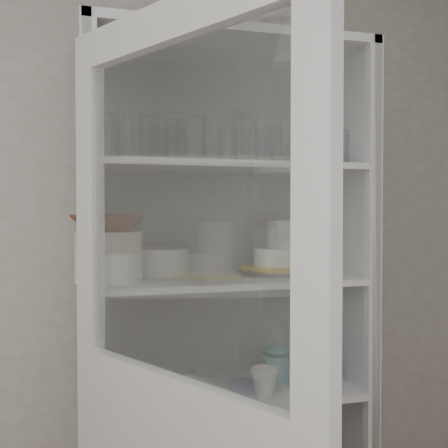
{
  "coord_description": "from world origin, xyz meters",
  "views": [
    {
      "loc": [
        -0.35,
        -0.66,
        1.5
      ],
      "look_at": [
        0.2,
        1.27,
        1.45
      ],
      "focal_mm": 45.0,
      "sensor_mm": 36.0,
      "label": 1
    }
  ],
  "objects": [
    {
      "name": "wall_back",
      "position": [
        0.0,
        1.5,
        1.3
      ],
      "size": [
        3.6,
        0.02,
        2.6
      ],
      "primitive_type": "cube",
      "color": "gray",
      "rests_on": "ground"
    },
    {
      "name": "pantry_cabinet",
      "position": [
        0.2,
        1.34,
        0.94
      ],
      "size": [
        1.0,
        0.45,
        2.1
      ],
      "color": "#B8B8B8",
      "rests_on": "floor"
    },
    {
      "name": "tumbler_0",
      "position": [
        -0.21,
        1.16,
        1.73
      ],
      "size": [
        0.09,
        0.09,
        0.14
      ],
      "primitive_type": "cylinder",
      "rotation": [
        0.0,
        0.0,
        0.22
      ],
      "color": "silver",
      "rests_on": "shelf_glass"
    },
    {
      "name": "tumbler_1",
      "position": [
        -0.09,
        1.12,
        1.73
      ],
      "size": [
        0.08,
        0.08,
        0.14
      ],
      "primitive_type": "cylinder",
      "rotation": [
        0.0,
        0.0,
        -0.19
      ],
      "color": "silver",
      "rests_on": "shelf_glass"
    },
    {
      "name": "tumbler_2",
      "position": [
        0.07,
        1.15,
        1.73
      ],
      "size": [
        0.09,
        0.09,
        0.14
      ],
      "primitive_type": "cylinder",
      "rotation": [
        0.0,
        0.0,
        -0.24
      ],
      "color": "silver",
      "rests_on": "shelf_glass"
    },
    {
      "name": "tumbler_3",
      "position": [
        0.18,
        1.15,
        1.73
      ],
      "size": [
        0.08,
        0.08,
        0.14
      ],
      "primitive_type": "cylinder",
      "rotation": [
        0.0,
        0.0,
        0.1
      ],
      "color": "silver",
      "rests_on": "shelf_glass"
    },
    {
      "name": "tumbler_4",
      "position": [
        0.23,
        1.15,
        1.73
      ],
      "size": [
        0.08,
        0.08,
        0.14
      ],
      "primitive_type": "cylinder",
      "rotation": [
        0.0,
        0.0,
        0.11
      ],
      "color": "silver",
      "rests_on": "shelf_glass"
    },
    {
      "name": "tumbler_5",
      "position": [
        0.6,
        1.16,
        1.72
      ],
      "size": [
        0.08,
        0.08,
        0.12
      ],
      "primitive_type": "cylinder",
      "rotation": [
        0.0,
        0.0,
        0.33
      ],
      "color": "silver",
      "rests_on": "shelf_glass"
    },
    {
      "name": "tumbler_6",
      "position": [
        0.44,
        1.17,
        1.73
      ],
      "size": [
        0.09,
        0.09,
        0.15
      ],
      "primitive_type": "cylinder",
      "rotation": [
        0.0,
        0.0,
        -0.21
      ],
      "color": "silver",
      "rests_on": "shelf_glass"
    },
    {
      "name": "tumbler_7",
      "position": [
        -0.21,
        1.3,
        1.73
      ],
      "size": [
        0.08,
        0.08,
        0.14
      ],
      "primitive_type": "cylinder",
      "rotation": [
        0.0,
        0.0,
        -0.22
      ],
      "color": "silver",
      "rests_on": "shelf_glass"
    },
    {
      "name": "tumbler_8",
      "position": [
        0.02,
        1.24,
        1.73
      ],
      "size": [
        0.07,
        0.07,
        0.15
      ],
      "primitive_type": "cylinder",
      "rotation": [
        0.0,
        0.0,
        0.03
      ],
      "color": "silver",
      "rests_on": "shelf_glass"
    },
    {
      "name": "tumbler_9",
      "position": [
        -0.03,
        1.28,
        1.72
      ],
      "size": [
        0.07,
        0.07,
        0.12
      ],
      "primitive_type": "cylinder",
      "rotation": [
        0.0,
        0.0,
        0.11
      ],
      "color": "silver",
      "rests_on": "shelf_glass"
    },
    {
      "name": "tumbler_10",
      "position": [
        0.34,
        1.24,
        1.73
      ],
      "size": [
        0.08,
        0.08,
        0.13
      ],
      "primitive_type": "cylinder",
      "rotation": [
        0.0,
        0.0,
        -0.32
      ],
      "color": "silver",
      "rests_on": "shelf_glass"
    },
    {
      "name": "tumbler_11",
      "position": [
        0.26,
        1.28,
        1.73
      ],
      "size": [
        0.08,
        0.08,
        0.13
      ],
      "primitive_type": "cylinder",
      "rotation": [
        0.0,
        0.0,
        -0.34
      ],
      "color": "silver",
      "rests_on": "shelf_glass"
    },
    {
      "name": "goblet_0",
      "position": [
        -0.05,
        1.36,
        1.74
      ],
      "size": [
        0.07,
        0.07,
        0.16
      ],
      "primitive_type": null,
      "color": "silver",
      "rests_on": "shelf_glass"
    },
    {
      "name": "goblet_1",
      "position": [
        0.04,
        1.4,
        1.74
      ],
      "size": [
        0.07,
        0.07,
        0.17
      ],
      "primitive_type": null,
      "color": "silver",
      "rests_on": "shelf_glass"
    },
    {
      "name": "goblet_2",
      "position": [
        0.43,
        1.38,
        1.75
      ],
      "size": [
        0.08,
        0.08,
        0.18
      ],
      "primitive_type": null,
      "color": "silver",
      "rests_on": "shelf_glass"
    },
    {
      "name": "goblet_3",
      "position": [
        0.61,
        1.35,
        1.75
      ],
      "size": [
        0.08,
        0.08,
        0.19
      ],
      "primitive_type": null,
      "color": "silver",
      "rests_on": "shelf_glass"
    },
    {
      "name": "plate_stack_front",
      "position": [
        -0.21,
        1.24,
        1.31
      ],
      "size": [
        0.22,
        0.22,
        0.1
      ],
      "primitive_type": "cylinder",
      "color": "white",
      "rests_on": "shelf_plates"
    },
    {
      "name": "plate_stack_back",
      "position": [
        -0.01,
        1.38,
        1.31
      ],
      "size": [
        0.21,
        0.21,
        0.1
      ],
      "primitive_type": "cylinder",
      "color": "white",
      "rests_on": "shelf_plates"
    },
    {
      "name": "cream_bowl",
      "position": [
        -0.21,
        1.24,
        1.39
      ],
      "size": [
        0.28,
        0.28,
        0.07
      ],
      "primitive_type": "cylinder",
      "rotation": [
        0.0,
        0.0,
        0.27
      ],
      "color": "beige",
      "rests_on": "plate_stack_front"
    },
    {
      "name": "terracotta_bowl",
      "position": [
        -0.21,
        1.24,
        1.46
      ],
      "size": [
        0.31,
        0.31,
        0.06
      ],
      "primitive_type": "imported",
      "rotation": [
        0.0,
        0.0,
        -0.43
      ],
      "color": "brown",
      "rests_on": "cream_bowl"
    },
    {
      "name": "glass_platter",
      "position": [
        0.4,
        1.29,
        1.27
      ],
      "size": [
        0.37,
        0.37,
        0.02
      ],
      "primitive_type": "cylinder",
      "rotation": [
        0.0,
        0.0,
        0.38
      ],
      "color": "silver",
      "rests_on": "shelf_plates"
    },
    {
      "name": "yellow_trivet",
      "position": [
        0.4,
        1.29,
        1.28
      ],
      "size": [
        0.23,
        0.23,
        0.01
      ],
      "primitive_type": "cube",
      "rotation": [
        0.0,
        0.0,
        0.27
      ],
      "color": "gold",
      "rests_on": "glass_platter"
    },
    {
      "name": "white_ramekin",
      "position": [
        0.4,
        1.29,
        1.32
      ],
      "size": [
        0.18,
        0.18,
        0.07
      ],
      "primitive_type": "cylinder",
      "rotation": [
        0.0,
        0.0,
        0.19
      ],
      "color": "white",
      "rests_on": "yellow_trivet"
    },
    {
      "name": "grey_bowl_stack",
      "position": [
        0.44,
        1.29,
        1.36
      ],
      "size": [
        0.14,
        0.14,
        0.2
      ],
      "primitive_type": "cylinder",
      "color": "#ABB5B6",
      "rests_on": "shelf_plates"
    },
    {
      "name": "mug_blue",
      "position": [
        0.54,
        1.23,
        0.9
      ],
      "size": [
        0.14,
        0.14,
        0.09
      ],
      "primitive_type": "imported",
      "rotation": [
        0.0,
        0.0,
        0.36
      ],
      "color": "#050F74",
      "rests_on": "shelf_mugs"
    },
    {
      "name": "mug_teal",
      "position": [
        0.41,
        1.32,
        0.91
      ],
      "size": [
        0.14,
        0.14,
        0.1
      ],
      "primitive_type": "imported",
      "rotation": [
        0.0,
        0.0,
        -0.35
      ],
      "color": "#18717E",
      "rests_on": "shelf_mugs"
    },
    {
      "name": "mug_white",
      "position": [
        0.31,
        1.16,
        0.91
      ],
      "size": [
        0.13,
        0.13,
        0.09
      ],
      "primitive_type": "imported",
      "rotation": [
        0.0,
        0.0,
        0.36
      ],
      "color": "white",
      "rests_on": "shelf_mugs"
    },
    {
      "name": "teal_jar",
      "position": [
        0.41,
        1.29,
        0.92
      ],
      "size": [
        0.1,
        0.1,
        0.12
      ],
      "color": "#18717E",
      "rests_on": "shelf_mugs"
    },
    {
      "name": "measuring_cups",
      "position": [
        -0.06,
        1.22,
        0.88
      ],
      "size": [
        0.1,
        0.1,
        0.04
      ],
      "primitive_type": "cylinder",
      "color": "#B2B2B2",
      "rests_on": "shelf_mugs"
    },
    {
      "name": "white_canister",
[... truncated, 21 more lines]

